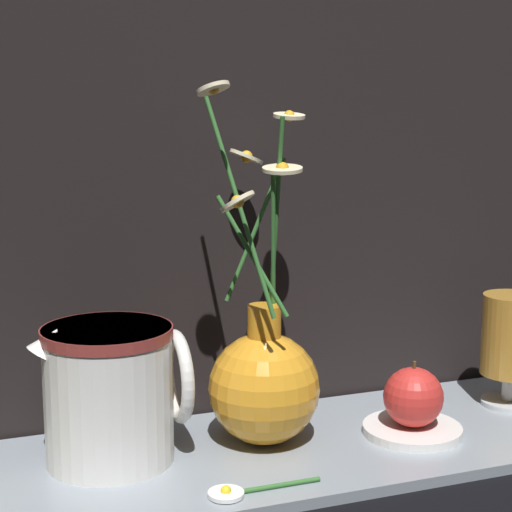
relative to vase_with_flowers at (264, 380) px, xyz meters
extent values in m
plane|color=black|center=(-0.02, -0.02, -0.08)|extent=(6.00, 6.00, 0.00)
cube|color=gray|center=(-0.02, -0.02, -0.08)|extent=(0.84, 0.26, 0.01)
sphere|color=orange|center=(0.00, 0.00, -0.01)|extent=(0.13, 0.13, 0.13)
cylinder|color=orange|center=(0.00, 0.00, 0.06)|extent=(0.04, 0.04, 0.05)
cylinder|color=#336B2D|center=(0.01, 0.00, 0.16)|extent=(0.01, 0.02, 0.15)
cylinder|color=beige|center=(0.02, -0.01, 0.24)|extent=(0.06, 0.06, 0.01)
sphere|color=gold|center=(0.02, -0.01, 0.24)|extent=(0.02, 0.02, 0.02)
cylinder|color=#336B2D|center=(-0.04, -0.03, 0.20)|extent=(0.06, 0.08, 0.24)
cylinder|color=beige|center=(-0.07, -0.05, 0.32)|extent=(0.05, 0.05, 0.02)
sphere|color=gold|center=(-0.07, -0.05, 0.32)|extent=(0.01, 0.01, 0.01)
cylinder|color=#336B2D|center=(0.01, 0.00, 0.19)|extent=(0.01, 0.03, 0.21)
cylinder|color=beige|center=(0.03, 0.00, 0.29)|extent=(0.04, 0.04, 0.01)
sphere|color=gold|center=(0.03, 0.00, 0.29)|extent=(0.01, 0.01, 0.01)
cylinder|color=#336B2D|center=(0.00, 0.03, 0.17)|extent=(0.07, 0.01, 0.16)
cylinder|color=beige|center=(0.00, 0.07, 0.25)|extent=(0.04, 0.04, 0.02)
sphere|color=gold|center=(0.00, 0.07, 0.25)|extent=(0.01, 0.01, 0.01)
cylinder|color=#336B2D|center=(-0.03, -0.03, 0.15)|extent=(0.07, 0.06, 0.13)
cylinder|color=beige|center=(-0.05, -0.06, 0.21)|extent=(0.05, 0.05, 0.02)
sphere|color=gold|center=(-0.05, -0.06, 0.21)|extent=(0.01, 0.01, 0.01)
cylinder|color=white|center=(-0.17, 0.01, 0.00)|extent=(0.14, 0.14, 0.15)
cylinder|color=maroon|center=(-0.17, 0.01, 0.07)|extent=(0.14, 0.14, 0.01)
torus|color=white|center=(-0.10, 0.01, 0.01)|extent=(0.01, 0.10, 0.10)
cone|color=white|center=(-0.23, 0.01, 0.06)|extent=(0.05, 0.04, 0.05)
cylinder|color=silver|center=(0.33, 0.00, -0.07)|extent=(0.07, 0.07, 0.01)
cylinder|color=silver|center=(0.33, 0.00, -0.05)|extent=(0.02, 0.02, 0.03)
cylinder|color=#B77F2D|center=(0.33, 0.00, 0.02)|extent=(0.07, 0.07, 0.10)
cylinder|color=white|center=(0.17, -0.04, -0.07)|extent=(0.11, 0.11, 0.01)
sphere|color=red|center=(0.17, -0.04, -0.03)|extent=(0.07, 0.07, 0.07)
cylinder|color=#4C3819|center=(0.17, -0.04, 0.01)|extent=(0.00, 0.00, 0.01)
cylinder|color=#336B2D|center=(-0.03, -0.12, -0.07)|extent=(0.10, 0.01, 0.01)
cylinder|color=white|center=(-0.08, -0.12, -0.07)|extent=(0.04, 0.04, 0.00)
sphere|color=yellow|center=(-0.08, -0.12, -0.07)|extent=(0.01, 0.01, 0.01)
camera|label=1|loc=(-0.33, -0.86, 0.31)|focal=60.00mm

